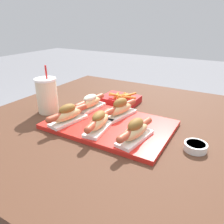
{
  "coord_description": "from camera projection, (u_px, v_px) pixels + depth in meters",
  "views": [
    {
      "loc": [
        0.44,
        -0.77,
        1.09
      ],
      "look_at": [
        0.03,
        -0.06,
        0.74
      ],
      "focal_mm": 35.0,
      "sensor_mm": 36.0,
      "label": 1
    }
  ],
  "objects": [
    {
      "name": "fries_basket",
      "position": [
        121.0,
        99.0,
        1.14
      ],
      "size": [
        0.19,
        0.14,
        0.06
      ],
      "color": "red",
      "rests_on": "patio_table"
    },
    {
      "name": "hot_dog_2",
      "position": [
        135.0,
        131.0,
        0.75
      ],
      "size": [
        0.08,
        0.2,
        0.08
      ],
      "color": "white",
      "rests_on": "serving_tray"
    },
    {
      "name": "hot_dog_0",
      "position": [
        68.0,
        114.0,
        0.88
      ],
      "size": [
        0.09,
        0.2,
        0.08
      ],
      "color": "white",
      "rests_on": "serving_tray"
    },
    {
      "name": "hot_dog_4",
      "position": [
        120.0,
        108.0,
        0.94
      ],
      "size": [
        0.09,
        0.2,
        0.08
      ],
      "color": "white",
      "rests_on": "serving_tray"
    },
    {
      "name": "drink_cup",
      "position": [
        47.0,
        95.0,
        1.01
      ],
      "size": [
        0.1,
        0.1,
        0.22
      ],
      "color": "beige",
      "rests_on": "patio_table"
    },
    {
      "name": "patio_table",
      "position": [
        112.0,
        178.0,
        1.11
      ],
      "size": [
        1.12,
        1.18,
        0.68
      ],
      "color": "#4C2D1E",
      "rests_on": "ground_plane"
    },
    {
      "name": "hot_dog_3",
      "position": [
        90.0,
        103.0,
        1.01
      ],
      "size": [
        0.07,
        0.21,
        0.07
      ],
      "color": "white",
      "rests_on": "serving_tray"
    },
    {
      "name": "serving_tray",
      "position": [
        110.0,
        125.0,
        0.9
      ],
      "size": [
        0.49,
        0.33,
        0.02
      ],
      "color": "red",
      "rests_on": "patio_table"
    },
    {
      "name": "sauce_bowl",
      "position": [
        195.0,
        146.0,
        0.73
      ],
      "size": [
        0.08,
        0.08,
        0.03
      ],
      "color": "silver",
      "rests_on": "patio_table"
    },
    {
      "name": "hot_dog_1",
      "position": [
        99.0,
        121.0,
        0.82
      ],
      "size": [
        0.08,
        0.21,
        0.07
      ],
      "color": "white",
      "rests_on": "serving_tray"
    }
  ]
}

